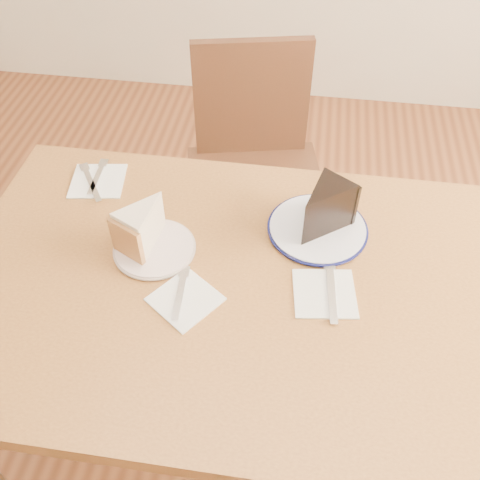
# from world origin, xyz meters

# --- Properties ---
(ground) EXTENTS (4.00, 4.00, 0.00)m
(ground) POSITION_xyz_m (0.00, 0.00, 0.00)
(ground) COLOR #492513
(ground) RESTS_ON ground
(table) EXTENTS (1.20, 0.80, 0.75)m
(table) POSITION_xyz_m (0.00, 0.00, 0.65)
(table) COLOR brown
(table) RESTS_ON ground
(chair_far) EXTENTS (0.53, 0.53, 0.90)m
(chair_far) POSITION_xyz_m (-0.02, 0.66, 0.50)
(chair_far) COLOR black
(chair_far) RESTS_ON ground
(plate_cream) EXTENTS (0.18, 0.18, 0.01)m
(plate_cream) POSITION_xyz_m (-0.18, 0.06, 0.76)
(plate_cream) COLOR silver
(plate_cream) RESTS_ON table
(plate_navy) EXTENTS (0.22, 0.22, 0.01)m
(plate_navy) POSITION_xyz_m (0.18, 0.18, 0.76)
(plate_navy) COLOR white
(plate_navy) RESTS_ON table
(carrot_cake) EXTENTS (0.13, 0.14, 0.09)m
(carrot_cake) POSITION_xyz_m (-0.19, 0.09, 0.81)
(carrot_cake) COLOR #F2E2C8
(carrot_cake) RESTS_ON plate_cream
(chocolate_cake) EXTENTS (0.15, 0.16, 0.11)m
(chocolate_cake) POSITION_xyz_m (0.19, 0.17, 0.82)
(chocolate_cake) COLOR black
(chocolate_cake) RESTS_ON plate_navy
(napkin_cream) EXTENTS (0.17, 0.17, 0.00)m
(napkin_cream) POSITION_xyz_m (-0.08, -0.06, 0.75)
(napkin_cream) COLOR white
(napkin_cream) RESTS_ON table
(napkin_navy) EXTENTS (0.14, 0.14, 0.00)m
(napkin_navy) POSITION_xyz_m (0.21, -0.01, 0.75)
(napkin_navy) COLOR white
(napkin_navy) RESTS_ON table
(napkin_spare) EXTENTS (0.15, 0.15, 0.00)m
(napkin_spare) POSITION_xyz_m (-0.38, 0.27, 0.75)
(napkin_spare) COLOR white
(napkin_spare) RESTS_ON table
(fork_cream) EXTENTS (0.02, 0.14, 0.00)m
(fork_cream) POSITION_xyz_m (-0.09, -0.05, 0.76)
(fork_cream) COLOR silver
(fork_cream) RESTS_ON napkin_cream
(knife_navy) EXTENTS (0.03, 0.17, 0.00)m
(knife_navy) POSITION_xyz_m (0.22, 0.00, 0.76)
(knife_navy) COLOR silver
(knife_navy) RESTS_ON napkin_navy
(fork_spare) EXTENTS (0.02, 0.14, 0.00)m
(fork_spare) POSITION_xyz_m (-0.38, 0.28, 0.76)
(fork_spare) COLOR silver
(fork_spare) RESTS_ON napkin_spare
(knife_spare) EXTENTS (0.10, 0.14, 0.00)m
(knife_spare) POSITION_xyz_m (-0.39, 0.26, 0.76)
(knife_spare) COLOR silver
(knife_spare) RESTS_ON napkin_spare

